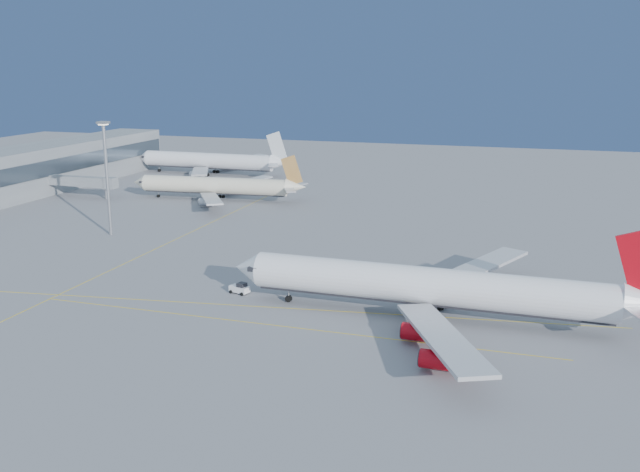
{
  "coord_description": "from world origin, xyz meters",
  "views": [
    {
      "loc": [
        44.17,
        -116.09,
        42.06
      ],
      "look_at": [
        0.9,
        19.4,
        7.0
      ],
      "focal_mm": 40.0,
      "sensor_mm": 36.0,
      "label": 1
    }
  ],
  "objects_px": {
    "airliner_third": "(212,161)",
    "light_mast": "(106,169)",
    "airliner_etihad": "(218,186)",
    "pushback_tug": "(240,288)",
    "airliner_virgin": "(436,288)"
  },
  "relations": [
    {
      "from": "airliner_third",
      "to": "light_mast",
      "type": "bearing_deg",
      "value": -78.32
    },
    {
      "from": "airliner_etihad",
      "to": "light_mast",
      "type": "distance_m",
      "value": 51.31
    },
    {
      "from": "airliner_third",
      "to": "pushback_tug",
      "type": "distance_m",
      "value": 144.6
    },
    {
      "from": "light_mast",
      "to": "airliner_virgin",
      "type": "bearing_deg",
      "value": -21.93
    },
    {
      "from": "airliner_third",
      "to": "light_mast",
      "type": "relative_size",
      "value": 2.28
    },
    {
      "from": "airliner_virgin",
      "to": "light_mast",
      "type": "distance_m",
      "value": 93.24
    },
    {
      "from": "airliner_etihad",
      "to": "pushback_tug",
      "type": "distance_m",
      "value": 92.86
    },
    {
      "from": "airliner_third",
      "to": "airliner_virgin",
      "type": "bearing_deg",
      "value": -50.63
    },
    {
      "from": "airliner_etihad",
      "to": "airliner_third",
      "type": "height_order",
      "value": "airliner_third"
    },
    {
      "from": "light_mast",
      "to": "pushback_tug",
      "type": "bearing_deg",
      "value": -33.3
    },
    {
      "from": "airliner_etihad",
      "to": "pushback_tug",
      "type": "relative_size",
      "value": 13.98
    },
    {
      "from": "pushback_tug",
      "to": "light_mast",
      "type": "xyz_separation_m",
      "value": [
        -49.24,
        32.34,
        15.53
      ]
    },
    {
      "from": "airliner_etihad",
      "to": "airliner_third",
      "type": "bearing_deg",
      "value": 113.19
    },
    {
      "from": "airliner_etihad",
      "to": "airliner_third",
      "type": "distance_m",
      "value": 51.75
    },
    {
      "from": "pushback_tug",
      "to": "light_mast",
      "type": "relative_size",
      "value": 0.14
    }
  ]
}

